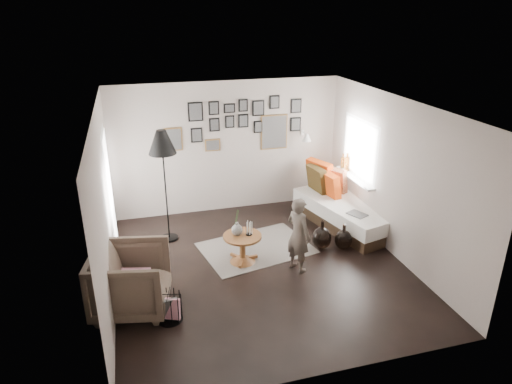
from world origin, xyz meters
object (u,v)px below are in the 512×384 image
object	(u,v)px
pedestal_table	(243,250)
magazine_basket	(169,307)
daybed	(343,208)
vase	(237,228)
demijohn_small	(343,240)
child	(298,235)
demijohn_large	(322,238)
floor_lamp	(162,146)
armchair	(131,280)

from	to	relation	value
pedestal_table	magazine_basket	xyz separation A→B (m)	(-1.29, -1.18, -0.03)
daybed	pedestal_table	bearing A→B (deg)	-172.48
vase	daybed	bearing A→B (deg)	20.56
demijohn_small	child	distance (m)	1.15
pedestal_table	demijohn_large	xyz separation A→B (m)	(1.42, 0.08, -0.03)
demijohn_large	demijohn_small	size ratio (longest dim) A/B	1.10
vase	demijohn_small	world-z (taller)	vase
vase	daybed	xyz separation A→B (m)	(2.26, 0.85, -0.30)
floor_lamp	demijohn_large	size ratio (longest dim) A/B	3.91
pedestal_table	vase	size ratio (longest dim) A/B	1.40
vase	armchair	bearing A→B (deg)	-154.06
armchair	demijohn_small	size ratio (longest dim) A/B	2.14
pedestal_table	armchair	size ratio (longest dim) A/B	0.62
vase	armchair	xyz separation A→B (m)	(-1.67, -0.81, -0.17)
vase	magazine_basket	distance (m)	1.76
armchair	magazine_basket	size ratio (longest dim) A/B	2.49
demijohn_large	child	size ratio (longest dim) A/B	0.42
pedestal_table	floor_lamp	world-z (taller)	floor_lamp
demijohn_large	child	world-z (taller)	child
pedestal_table	child	xyz separation A→B (m)	(0.78, -0.44, 0.39)
child	magazine_basket	bearing A→B (deg)	83.16
vase	daybed	world-z (taller)	daybed
armchair	child	xyz separation A→B (m)	(2.53, 0.35, 0.16)
child	vase	bearing A→B (deg)	35.60
armchair	magazine_basket	distance (m)	0.65
floor_lamp	demijohn_small	world-z (taller)	floor_lamp
daybed	floor_lamp	xyz separation A→B (m)	(-3.26, 0.26, 1.40)
pedestal_table	child	size ratio (longest dim) A/B	0.51
floor_lamp	daybed	bearing A→B (deg)	-4.58
floor_lamp	magazine_basket	bearing A→B (deg)	-95.34
pedestal_table	floor_lamp	bearing A→B (deg)	133.58
armchair	demijohn_large	bearing A→B (deg)	-62.72
demijohn_small	child	xyz separation A→B (m)	(-0.99, -0.40, 0.43)
pedestal_table	demijohn_small	distance (m)	1.77
floor_lamp	demijohn_large	xyz separation A→B (m)	(2.50, -1.05, -1.53)
armchair	child	world-z (taller)	child
armchair	pedestal_table	bearing A→B (deg)	-53.76
demijohn_large	child	xyz separation A→B (m)	(-0.64, -0.52, 0.41)
armchair	demijohn_small	distance (m)	3.61
pedestal_table	daybed	distance (m)	2.35
armchair	demijohn_small	world-z (taller)	armchair
demijohn_small	child	bearing A→B (deg)	-157.93
daybed	magazine_basket	bearing A→B (deg)	-163.67
magazine_basket	demijohn_small	distance (m)	3.27
armchair	demijohn_small	bearing A→B (deg)	-66.04
daybed	armchair	xyz separation A→B (m)	(-3.93, -1.66, 0.13)
pedestal_table	floor_lamp	distance (m)	2.17
vase	child	size ratio (longest dim) A/B	0.36
daybed	child	size ratio (longest dim) A/B	1.89
demijohn_large	pedestal_table	bearing A→B (deg)	-176.73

